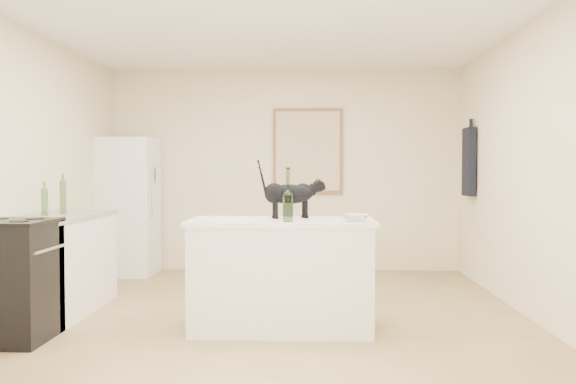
{
  "coord_description": "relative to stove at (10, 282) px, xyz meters",
  "views": [
    {
      "loc": [
        0.33,
        -5.04,
        1.29
      ],
      "look_at": [
        0.15,
        -0.15,
        1.12
      ],
      "focal_mm": 37.37,
      "sensor_mm": 36.0,
      "label": 1
    }
  ],
  "objects": [
    {
      "name": "fridge_paper",
      "position": [
        0.34,
        3.0,
        0.8
      ],
      "size": [
        0.06,
        0.15,
        0.2
      ],
      "primitive_type": "cube",
      "rotation": [
        0.0,
        0.0,
        0.33
      ],
      "color": "white",
      "rests_on": "fridge"
    },
    {
      "name": "glass_bowl",
      "position": [
        2.64,
        0.21,
        0.48
      ],
      "size": [
        0.28,
        0.28,
        0.06
      ],
      "primitive_type": "imported",
      "rotation": [
        0.0,
        0.0,
        -0.23
      ],
      "color": "white",
      "rests_on": "island_top"
    },
    {
      "name": "left_countertop",
      "position": [
        0.0,
        0.9,
        0.43
      ],
      "size": [
        0.62,
        1.44,
        0.04
      ],
      "primitive_type": "cube",
      "color": "gray",
      "rests_on": "left_cabinets"
    },
    {
      "name": "island_base",
      "position": [
        2.05,
        0.4,
        -0.02
      ],
      "size": [
        1.44,
        0.67,
        0.86
      ],
      "primitive_type": "cube",
      "color": "white",
      "rests_on": "floor"
    },
    {
      "name": "wall_right",
      "position": [
        4.2,
        0.6,
        0.85
      ],
      "size": [
        0.0,
        5.5,
        5.5
      ],
      "primitive_type": "plane",
      "rotation": [
        1.57,
        0.0,
        -1.57
      ],
      "color": "beige",
      "rests_on": "ground"
    },
    {
      "name": "artwork_frame",
      "position": [
        2.25,
        3.32,
        1.1
      ],
      "size": [
        0.9,
        0.03,
        1.1
      ],
      "primitive_type": "cube",
      "color": "brown",
      "rests_on": "wall_back"
    },
    {
      "name": "wall_back",
      "position": [
        1.95,
        3.35,
        0.85
      ],
      "size": [
        4.5,
        0.0,
        4.5
      ],
      "primitive_type": "plane",
      "rotation": [
        1.57,
        0.0,
        0.0
      ],
      "color": "beige",
      "rests_on": "ground"
    },
    {
      "name": "stove",
      "position": [
        0.0,
        0.0,
        0.0
      ],
      "size": [
        0.6,
        0.6,
        0.9
      ],
      "primitive_type": "cube",
      "color": "black",
      "rests_on": "floor"
    },
    {
      "name": "wall_front",
      "position": [
        1.95,
        -2.15,
        0.85
      ],
      "size": [
        4.5,
        0.0,
        4.5
      ],
      "primitive_type": "plane",
      "rotation": [
        -1.57,
        0.0,
        0.0
      ],
      "color": "beige",
      "rests_on": "ground"
    },
    {
      "name": "artwork_canvas",
      "position": [
        2.25,
        3.3,
        1.1
      ],
      "size": [
        0.82,
        0.0,
        1.02
      ],
      "primitive_type": "cube",
      "color": "beige",
      "rests_on": "wall_back"
    },
    {
      "name": "left_cabinets",
      "position": [
        0.0,
        0.9,
        -0.02
      ],
      "size": [
        0.6,
        1.4,
        0.86
      ],
      "primitive_type": "cube",
      "color": "white",
      "rests_on": "floor"
    },
    {
      "name": "counter_bottle_cluster",
      "position": [
        -0.02,
        0.87,
        0.59
      ],
      "size": [
        0.12,
        0.31,
        0.3
      ],
      "color": "#29551C",
      "rests_on": "left_countertop"
    },
    {
      "name": "ceiling",
      "position": [
        1.95,
        0.6,
        2.15
      ],
      "size": [
        5.5,
        5.5,
        0.0
      ],
      "primitive_type": "plane",
      "rotation": [
        3.14,
        0.0,
        0.0
      ],
      "color": "white",
      "rests_on": "ground"
    },
    {
      "name": "floor",
      "position": [
        1.95,
        0.6,
        -0.45
      ],
      "size": [
        5.5,
        5.5,
        0.0
      ],
      "primitive_type": "plane",
      "color": "tan",
      "rests_on": "ground"
    },
    {
      "name": "wine_bottle",
      "position": [
        2.11,
        0.19,
        0.63
      ],
      "size": [
        0.09,
        0.09,
        0.37
      ],
      "primitive_type": "cylinder",
      "rotation": [
        0.0,
        0.0,
        0.16
      ],
      "color": "#255020",
      "rests_on": "island_top"
    },
    {
      "name": "island_top",
      "position": [
        2.05,
        0.4,
        0.43
      ],
      "size": [
        1.5,
        0.7,
        0.04
      ],
      "primitive_type": "cube",
      "color": "white",
      "rests_on": "island_base"
    },
    {
      "name": "fridge",
      "position": [
        0.0,
        2.95,
        0.4
      ],
      "size": [
        0.68,
        0.68,
        1.7
      ],
      "primitive_type": "cube",
      "color": "white",
      "rests_on": "floor"
    },
    {
      "name": "hanging_garment",
      "position": [
        4.14,
        2.65,
        0.95
      ],
      "size": [
        0.08,
        0.34,
        0.8
      ],
      "primitive_type": "cube",
      "color": "black",
      "rests_on": "wall_right"
    },
    {
      "name": "wall_left",
      "position": [
        -0.3,
        0.6,
        0.85
      ],
      "size": [
        0.0,
        5.5,
        5.5
      ],
      "primitive_type": "plane",
      "rotation": [
        1.57,
        0.0,
        1.57
      ],
      "color": "beige",
      "rests_on": "ground"
    },
    {
      "name": "black_cat",
      "position": [
        2.11,
        0.51,
        0.63
      ],
      "size": [
        0.54,
        0.3,
        0.36
      ],
      "primitive_type": null,
      "rotation": [
        0.0,
        0.0,
        0.31
      ],
      "color": "black",
      "rests_on": "island_top"
    }
  ]
}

